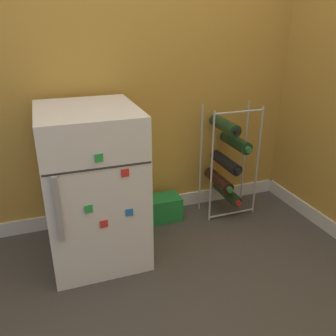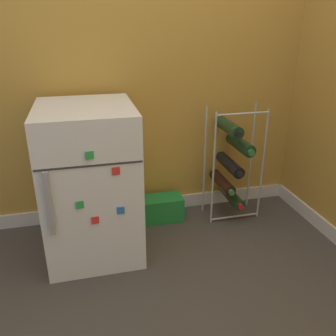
% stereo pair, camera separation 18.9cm
% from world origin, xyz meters
% --- Properties ---
extents(ground_plane, '(14.00, 14.00, 0.00)m').
position_xyz_m(ground_plane, '(0.00, 0.00, 0.00)').
color(ground_plane, '#423D38').
extents(wall_back, '(6.79, 0.07, 2.50)m').
position_xyz_m(wall_back, '(0.00, 0.56, 1.24)').
color(wall_back, '#BC8C38').
rests_on(wall_back, ground_plane).
extents(mini_fridge, '(0.48, 0.58, 0.81)m').
position_xyz_m(mini_fridge, '(-0.46, 0.20, 0.41)').
color(mini_fridge, white).
rests_on(mini_fridge, ground_plane).
extents(wine_rack, '(0.34, 0.32, 0.72)m').
position_xyz_m(wine_rack, '(0.41, 0.36, 0.37)').
color(wine_rack, '#B2B2B7').
rests_on(wine_rack, ground_plane).
extents(soda_box, '(0.30, 0.15, 0.16)m').
position_xyz_m(soda_box, '(-0.05, 0.40, 0.08)').
color(soda_box, '#1E7F38').
rests_on(soda_box, ground_plane).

